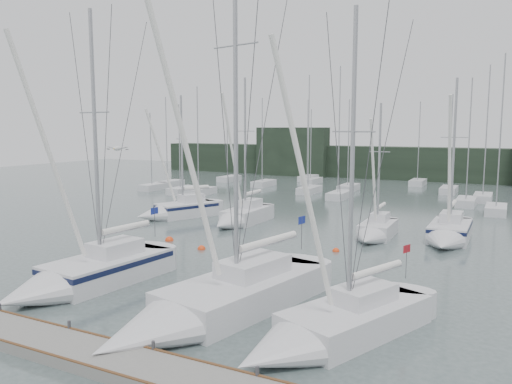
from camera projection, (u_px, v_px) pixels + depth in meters
ground at (176, 312)px, 21.61m from camera, size 160.00×160.00×0.00m
dock at (90, 354)px, 17.17m from camera, size 24.00×2.00×0.40m
far_treeline at (418, 164)px, 76.03m from camera, size 90.00×4.00×5.00m
far_building_left at (292, 152)px, 83.11m from camera, size 12.00×3.00×8.00m
mast_forest at (367, 192)px, 58.32m from camera, size 59.53×26.56×14.68m
sailboat_near_left at (79, 277)px, 24.50m from camera, size 4.14×9.91×14.71m
sailboat_near_center at (203, 308)px, 20.39m from camera, size 5.99×12.59×19.25m
sailboat_near_right at (322, 332)px, 18.24m from camera, size 6.07×9.43×13.24m
sailboat_mid_a at (174, 211)px, 44.21m from camera, size 5.46×7.88×11.60m
sailboat_mid_b at (239, 218)px, 41.11m from camera, size 2.52×7.57×12.79m
sailboat_mid_c at (374, 232)px, 35.69m from camera, size 2.21×6.14×10.36m
sailboat_mid_d at (448, 234)px, 34.59m from camera, size 2.61×7.77×12.19m
buoy_a at (202, 249)px, 32.83m from camera, size 0.53×0.53×0.53m
buoy_b at (336, 251)px, 32.28m from camera, size 0.46×0.46×0.46m
buoy_c at (169, 241)px, 35.34m from camera, size 0.60×0.60×0.60m
seagull at (117, 148)px, 20.84m from camera, size 1.00×0.44×0.20m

